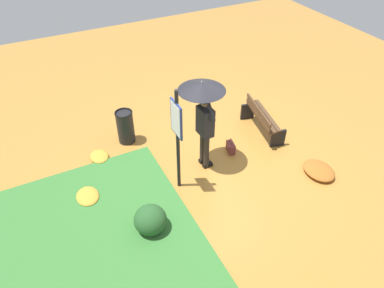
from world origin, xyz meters
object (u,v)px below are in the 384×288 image
object	(u,v)px
person_with_umbrella	(203,104)
park_bench	(261,119)
info_sign_post	(177,130)
trash_bin	(125,127)
handbag	(231,147)

from	to	relation	value
person_with_umbrella	park_bench	size ratio (longest dim) A/B	1.44
info_sign_post	park_bench	xyz separation A→B (m)	(0.78, -2.61, -1.04)
person_with_umbrella	park_bench	distance (m)	2.20
park_bench	info_sign_post	bearing A→B (deg)	106.70
trash_bin	info_sign_post	bearing A→B (deg)	-166.42
person_with_umbrella	park_bench	bearing A→B (deg)	-78.86
handbag	info_sign_post	bearing A→B (deg)	106.43
info_sign_post	person_with_umbrella	bearing A→B (deg)	-61.46
person_with_umbrella	park_bench	xyz separation A→B (m)	(0.36, -1.84, -1.15)
handbag	park_bench	distance (m)	1.14
trash_bin	person_with_umbrella	bearing A→B (deg)	-140.68
person_with_umbrella	info_sign_post	bearing A→B (deg)	118.54
person_with_umbrella	trash_bin	xyz separation A→B (m)	(1.52, 1.25, -1.13)
info_sign_post	park_bench	size ratio (longest dim) A/B	1.62
handbag	park_bench	bearing A→B (deg)	-72.90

